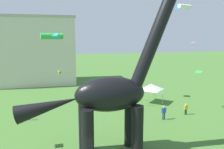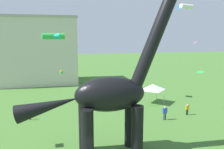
{
  "view_description": "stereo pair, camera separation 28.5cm",
  "coord_description": "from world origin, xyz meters",
  "px_view_note": "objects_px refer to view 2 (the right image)",
  "views": [
    {
      "loc": [
        -3.33,
        -15.98,
        10.43
      ],
      "look_at": [
        1.63,
        3.55,
        7.09
      ],
      "focal_mm": 37.77,
      "sensor_mm": 36.0,
      "label": 1
    },
    {
      "loc": [
        -3.05,
        -16.04,
        10.43
      ],
      "look_at": [
        1.63,
        3.55,
        7.09
      ],
      "focal_mm": 37.77,
      "sensor_mm": 36.0,
      "label": 2
    }
  ],
  "objects_px": {
    "dinosaur_sculpture": "(109,94)",
    "person_near_flyer": "(30,114)",
    "kite_trailing": "(61,72)",
    "kite_mid_left": "(195,43)",
    "kite_mid_center": "(54,36)",
    "festival_canopy_tent": "(153,87)",
    "kite_high_left": "(200,72)",
    "person_strolling_adult": "(165,111)",
    "person_photographer": "(187,108)",
    "kite_apex": "(185,7)"
  },
  "relations": [
    {
      "from": "dinosaur_sculpture",
      "to": "person_near_flyer",
      "type": "xyz_separation_m",
      "value": [
        -7.83,
        10.58,
        -4.68
      ]
    },
    {
      "from": "kite_trailing",
      "to": "kite_mid_left",
      "type": "bearing_deg",
      "value": -8.9
    },
    {
      "from": "kite_trailing",
      "to": "kite_mid_center",
      "type": "xyz_separation_m",
      "value": [
        -0.94,
        -6.68,
        6.02
      ]
    },
    {
      "from": "kite_trailing",
      "to": "kite_mid_left",
      "type": "xyz_separation_m",
      "value": [
        22.83,
        -3.58,
        4.93
      ]
    },
    {
      "from": "dinosaur_sculpture",
      "to": "festival_canopy_tent",
      "type": "bearing_deg",
      "value": 21.31
    },
    {
      "from": "person_near_flyer",
      "to": "kite_trailing",
      "type": "bearing_deg",
      "value": 105.66
    },
    {
      "from": "kite_mid_center",
      "to": "kite_high_left",
      "type": "bearing_deg",
      "value": -13.69
    },
    {
      "from": "kite_high_left",
      "to": "kite_mid_left",
      "type": "bearing_deg",
      "value": 63.27
    },
    {
      "from": "person_strolling_adult",
      "to": "kite_mid_center",
      "type": "relative_size",
      "value": 0.57
    },
    {
      "from": "kite_mid_center",
      "to": "person_photographer",
      "type": "bearing_deg",
      "value": -21.53
    },
    {
      "from": "kite_trailing",
      "to": "kite_mid_left",
      "type": "height_order",
      "value": "kite_mid_left"
    },
    {
      "from": "kite_mid_left",
      "to": "dinosaur_sculpture",
      "type": "bearing_deg",
      "value": -137.83
    },
    {
      "from": "person_photographer",
      "to": "person_near_flyer",
      "type": "bearing_deg",
      "value": 170.65
    },
    {
      "from": "person_near_flyer",
      "to": "kite_trailing",
      "type": "distance_m",
      "value": 11.77
    },
    {
      "from": "kite_apex",
      "to": "person_near_flyer",
      "type": "bearing_deg",
      "value": -173.87
    },
    {
      "from": "person_strolling_adult",
      "to": "kite_apex",
      "type": "bearing_deg",
      "value": 82.07
    },
    {
      "from": "kite_apex",
      "to": "kite_mid_left",
      "type": "bearing_deg",
      "value": 42.51
    },
    {
      "from": "person_photographer",
      "to": "kite_mid_left",
      "type": "distance_m",
      "value": 14.57
    },
    {
      "from": "festival_canopy_tent",
      "to": "kite_mid_center",
      "type": "distance_m",
      "value": 16.56
    },
    {
      "from": "kite_trailing",
      "to": "kite_apex",
      "type": "relative_size",
      "value": 0.22
    },
    {
      "from": "festival_canopy_tent",
      "to": "kite_mid_left",
      "type": "distance_m",
      "value": 11.83
    },
    {
      "from": "festival_canopy_tent",
      "to": "kite_apex",
      "type": "xyz_separation_m",
      "value": [
        4.31,
        -1.05,
        12.1
      ]
    },
    {
      "from": "person_strolling_adult",
      "to": "kite_high_left",
      "type": "height_order",
      "value": "kite_high_left"
    },
    {
      "from": "kite_mid_center",
      "to": "kite_apex",
      "type": "bearing_deg",
      "value": -4.0
    },
    {
      "from": "person_near_flyer",
      "to": "person_strolling_adult",
      "type": "distance_m",
      "value": 16.91
    },
    {
      "from": "kite_mid_left",
      "to": "festival_canopy_tent",
      "type": "bearing_deg",
      "value": -159.71
    },
    {
      "from": "festival_canopy_tent",
      "to": "kite_mid_left",
      "type": "height_order",
      "value": "kite_mid_left"
    },
    {
      "from": "person_strolling_adult",
      "to": "person_near_flyer",
      "type": "bearing_deg",
      "value": -159.25
    },
    {
      "from": "festival_canopy_tent",
      "to": "kite_mid_left",
      "type": "relative_size",
      "value": 2.59
    },
    {
      "from": "kite_trailing",
      "to": "kite_mid_center",
      "type": "bearing_deg",
      "value": -97.97
    },
    {
      "from": "dinosaur_sculpture",
      "to": "kite_mid_center",
      "type": "xyz_separation_m",
      "value": [
        -4.55,
        14.29,
        4.91
      ]
    },
    {
      "from": "festival_canopy_tent",
      "to": "kite_mid_center",
      "type": "height_order",
      "value": "kite_mid_center"
    },
    {
      "from": "person_near_flyer",
      "to": "person_photographer",
      "type": "bearing_deg",
      "value": 29.4
    },
    {
      "from": "person_strolling_adult",
      "to": "kite_trailing",
      "type": "bearing_deg",
      "value": 164.72
    },
    {
      "from": "person_photographer",
      "to": "kite_high_left",
      "type": "bearing_deg",
      "value": 31.52
    },
    {
      "from": "person_strolling_adult",
      "to": "kite_mid_center",
      "type": "xyz_separation_m",
      "value": [
        -13.15,
        7.68,
        9.26
      ]
    },
    {
      "from": "person_photographer",
      "to": "kite_mid_left",
      "type": "bearing_deg",
      "value": 53.82
    },
    {
      "from": "person_strolling_adult",
      "to": "kite_apex",
      "type": "xyz_separation_m",
      "value": [
        5.78,
        6.36,
        13.56
      ]
    },
    {
      "from": "dinosaur_sculpture",
      "to": "kite_apex",
      "type": "xyz_separation_m",
      "value": [
        14.38,
        12.97,
        9.21
      ]
    },
    {
      "from": "person_near_flyer",
      "to": "festival_canopy_tent",
      "type": "bearing_deg",
      "value": 48.6
    },
    {
      "from": "kite_high_left",
      "to": "kite_mid_center",
      "type": "relative_size",
      "value": 0.35
    },
    {
      "from": "dinosaur_sculpture",
      "to": "festival_canopy_tent",
      "type": "distance_m",
      "value": 17.5
    },
    {
      "from": "person_strolling_adult",
      "to": "festival_canopy_tent",
      "type": "distance_m",
      "value": 7.69
    },
    {
      "from": "person_strolling_adult",
      "to": "kite_high_left",
      "type": "xyz_separation_m",
      "value": [
        6.62,
        2.86,
        4.33
      ]
    },
    {
      "from": "person_near_flyer",
      "to": "kite_mid_left",
      "type": "height_order",
      "value": "kite_mid_left"
    },
    {
      "from": "kite_apex",
      "to": "kite_mid_center",
      "type": "bearing_deg",
      "value": 176.0
    },
    {
      "from": "person_strolling_adult",
      "to": "kite_mid_left",
      "type": "xyz_separation_m",
      "value": [
        10.61,
        10.79,
        8.17
      ]
    },
    {
      "from": "festival_canopy_tent",
      "to": "kite_high_left",
      "type": "distance_m",
      "value": 7.45
    },
    {
      "from": "kite_high_left",
      "to": "kite_mid_center",
      "type": "distance_m",
      "value": 20.94
    },
    {
      "from": "person_strolling_adult",
      "to": "kite_mid_center",
      "type": "distance_m",
      "value": 17.82
    }
  ]
}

